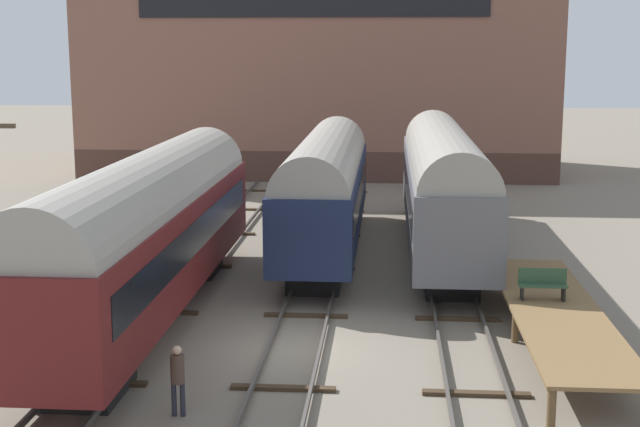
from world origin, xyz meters
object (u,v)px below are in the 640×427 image
at_px(bench, 543,283).
at_px(person_worker, 178,374).
at_px(train_car_navy, 326,184).
at_px(train_car_maroon, 148,227).
at_px(train_car_grey, 443,181).

bearing_deg(bench, person_worker, -143.79).
relative_size(train_car_navy, person_worker, 9.91).
xyz_separation_m(train_car_maroon, bench, (11.75, -0.22, -1.43)).
bearing_deg(person_worker, train_car_maroon, 109.73).
height_order(train_car_grey, person_worker, train_car_grey).
distance_m(train_car_maroon, person_worker, 7.67).
bearing_deg(train_car_navy, bench, -54.31).
bearing_deg(train_car_maroon, train_car_navy, 63.89).
bearing_deg(train_car_maroon, bench, -1.09).
bearing_deg(person_worker, bench, 36.21).
bearing_deg(train_car_grey, bench, -76.99).
bearing_deg(train_car_maroon, person_worker, -70.27).
height_order(train_car_navy, person_worker, train_car_navy).
distance_m(train_car_grey, bench, 10.53).
height_order(train_car_maroon, train_car_grey, train_car_grey).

